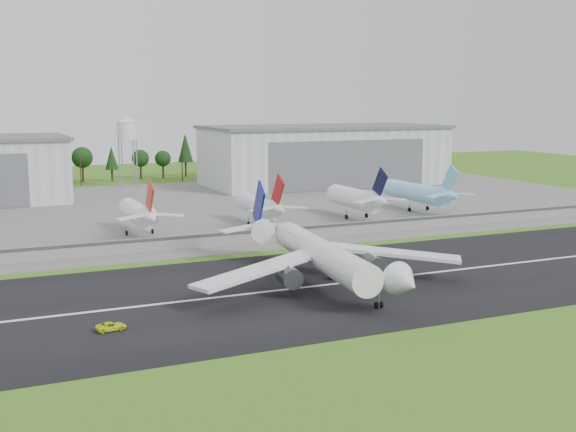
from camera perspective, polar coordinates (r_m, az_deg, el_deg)
name	(u,v)px	position (r m, az deg, el deg)	size (l,w,h in m)	color
ground	(363,296)	(134.34, 5.96, -6.34)	(600.00, 600.00, 0.00)	#346B19
runway	(338,284)	(142.77, 3.96, -5.36)	(320.00, 60.00, 0.10)	black
runway_centerline	(338,283)	(142.76, 3.96, -5.34)	(220.00, 1.00, 0.02)	white
apron	(184,208)	(243.59, -8.22, 0.61)	(320.00, 150.00, 0.10)	slate
blast_fence	(255,236)	(182.39, -2.66, -1.60)	(240.00, 0.61, 3.50)	gray
hangar_east	(324,155)	(311.17, 2.86, 4.85)	(102.00, 47.00, 25.20)	silver
water_tower	(127,128)	(303.24, -12.62, 6.79)	(8.40, 8.40, 29.40)	#99999E
utility_poles	(133,184)	(320.73, -12.13, 2.52)	(230.00, 3.00, 12.00)	black
treeline	(126,180)	(335.34, -12.66, 2.78)	(320.00, 16.00, 22.00)	black
main_airliner	(324,262)	(139.73, 2.82, -3.63)	(56.92, 59.26, 18.17)	white
ground_vehicle	(111,326)	(117.46, -13.81, -8.46)	(2.19, 4.75, 1.32)	#D1E81B
parked_jet_red_a	(140,214)	(195.22, -11.61, 0.18)	(7.36, 31.29, 16.51)	white
parked_jet_red_b	(262,206)	(205.32, -2.08, 0.76)	(7.36, 31.29, 16.38)	silver
parked_jet_navy	(359,199)	(218.99, 5.64, 1.38)	(7.36, 31.29, 16.89)	white
parked_jet_skyblue	(421,193)	(236.87, 10.50, 1.82)	(7.36, 37.29, 16.79)	#90DAF9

